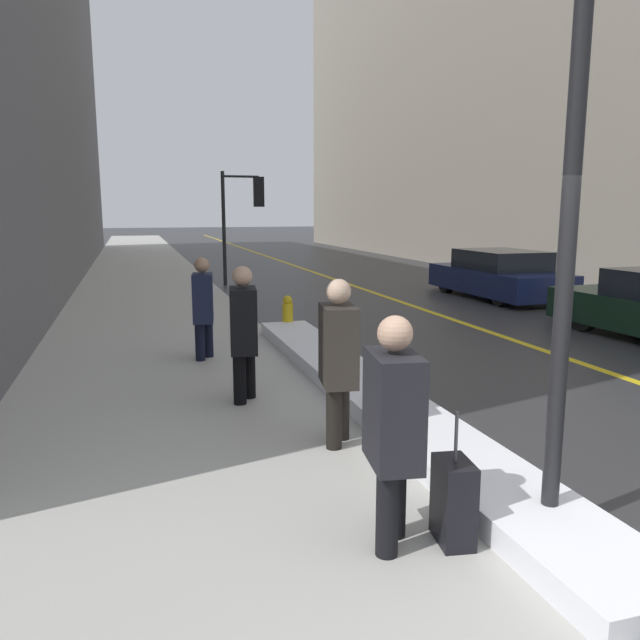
{
  "coord_description": "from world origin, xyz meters",
  "views": [
    {
      "loc": [
        -2.4,
        -2.64,
        2.28
      ],
      "look_at": [
        -0.4,
        4.0,
        1.05
      ],
      "focal_mm": 35.0,
      "sensor_mm": 36.0,
      "label": 1
    }
  ],
  "objects_px": {
    "pedestrian_with_shoulder_bag": "(338,354)",
    "pedestrian_nearside": "(243,328)",
    "pedestrian_trailing": "(203,304)",
    "traffic_light_near": "(246,204)",
    "pedestrian_in_glasses": "(393,422)",
    "lamp_post": "(580,68)",
    "parked_car_navy": "(499,275)",
    "rolling_suitcase": "(454,502)",
    "fire_hydrant": "(288,314)"
  },
  "relations": [
    {
      "from": "lamp_post",
      "to": "parked_car_navy",
      "type": "bearing_deg",
      "value": 59.13
    },
    {
      "from": "traffic_light_near",
      "to": "pedestrian_trailing",
      "type": "relative_size",
      "value": 2.17
    },
    {
      "from": "pedestrian_in_glasses",
      "to": "parked_car_navy",
      "type": "bearing_deg",
      "value": 152.64
    },
    {
      "from": "pedestrian_trailing",
      "to": "fire_hydrant",
      "type": "xyz_separation_m",
      "value": [
        1.74,
        1.72,
        -0.53
      ]
    },
    {
      "from": "pedestrian_in_glasses",
      "to": "pedestrian_with_shoulder_bag",
      "type": "relative_size",
      "value": 0.98
    },
    {
      "from": "pedestrian_with_shoulder_bag",
      "to": "pedestrian_trailing",
      "type": "xyz_separation_m",
      "value": [
        -0.85,
        3.94,
        -0.04
      ]
    },
    {
      "from": "pedestrian_with_shoulder_bag",
      "to": "rolling_suitcase",
      "type": "xyz_separation_m",
      "value": [
        0.18,
        -1.99,
        -0.61
      ]
    },
    {
      "from": "pedestrian_in_glasses",
      "to": "pedestrian_with_shoulder_bag",
      "type": "bearing_deg",
      "value": -179.24
    },
    {
      "from": "pedestrian_nearside",
      "to": "parked_car_navy",
      "type": "height_order",
      "value": "pedestrian_nearside"
    },
    {
      "from": "pedestrian_with_shoulder_bag",
      "to": "rolling_suitcase",
      "type": "height_order",
      "value": "pedestrian_with_shoulder_bag"
    },
    {
      "from": "pedestrian_nearside",
      "to": "parked_car_navy",
      "type": "xyz_separation_m",
      "value": [
        7.94,
        7.02,
        -0.33
      ]
    },
    {
      "from": "lamp_post",
      "to": "pedestrian_nearside",
      "type": "relative_size",
      "value": 3.26
    },
    {
      "from": "pedestrian_trailing",
      "to": "pedestrian_with_shoulder_bag",
      "type": "bearing_deg",
      "value": 20.46
    },
    {
      "from": "pedestrian_with_shoulder_bag",
      "to": "fire_hydrant",
      "type": "relative_size",
      "value": 2.34
    },
    {
      "from": "pedestrian_in_glasses",
      "to": "parked_car_navy",
      "type": "xyz_separation_m",
      "value": [
        7.56,
        10.56,
        -0.31
      ]
    },
    {
      "from": "pedestrian_in_glasses",
      "to": "parked_car_navy",
      "type": "height_order",
      "value": "pedestrian_in_glasses"
    },
    {
      "from": "parked_car_navy",
      "to": "fire_hydrant",
      "type": "bearing_deg",
      "value": 114.62
    },
    {
      "from": "pedestrian_nearside",
      "to": "traffic_light_near",
      "type": "bearing_deg",
      "value": 177.82
    },
    {
      "from": "pedestrian_nearside",
      "to": "rolling_suitcase",
      "type": "distance_m",
      "value": 3.76
    },
    {
      "from": "pedestrian_nearside",
      "to": "pedestrian_trailing",
      "type": "distance_m",
      "value": 2.32
    },
    {
      "from": "traffic_light_near",
      "to": "pedestrian_with_shoulder_bag",
      "type": "relative_size",
      "value": 2.08
    },
    {
      "from": "pedestrian_with_shoulder_bag",
      "to": "pedestrian_nearside",
      "type": "relative_size",
      "value": 1.0
    },
    {
      "from": "traffic_light_near",
      "to": "pedestrian_in_glasses",
      "type": "distance_m",
      "value": 15.67
    },
    {
      "from": "parked_car_navy",
      "to": "pedestrian_trailing",
      "type": "bearing_deg",
      "value": 119.59
    },
    {
      "from": "traffic_light_near",
      "to": "fire_hydrant",
      "type": "height_order",
      "value": "traffic_light_near"
    },
    {
      "from": "pedestrian_nearside",
      "to": "pedestrian_trailing",
      "type": "relative_size",
      "value": 1.04
    },
    {
      "from": "parked_car_navy",
      "to": "fire_hydrant",
      "type": "distance_m",
      "value": 7.09
    },
    {
      "from": "pedestrian_trailing",
      "to": "rolling_suitcase",
      "type": "relative_size",
      "value": 1.65
    },
    {
      "from": "lamp_post",
      "to": "pedestrian_in_glasses",
      "type": "relative_size",
      "value": 3.31
    },
    {
      "from": "rolling_suitcase",
      "to": "fire_hydrant",
      "type": "height_order",
      "value": "rolling_suitcase"
    },
    {
      "from": "pedestrian_trailing",
      "to": "fire_hydrant",
      "type": "bearing_deg",
      "value": 142.78
    },
    {
      "from": "pedestrian_with_shoulder_bag",
      "to": "pedestrian_nearside",
      "type": "height_order",
      "value": "pedestrian_with_shoulder_bag"
    },
    {
      "from": "traffic_light_near",
      "to": "pedestrian_trailing",
      "type": "height_order",
      "value": "traffic_light_near"
    },
    {
      "from": "pedestrian_in_glasses",
      "to": "pedestrian_trailing",
      "type": "relative_size",
      "value": 1.02
    },
    {
      "from": "pedestrian_in_glasses",
      "to": "fire_hydrant",
      "type": "bearing_deg",
      "value": 179.66
    },
    {
      "from": "pedestrian_in_glasses",
      "to": "rolling_suitcase",
      "type": "xyz_separation_m",
      "value": [
        0.43,
        -0.08,
        -0.59
      ]
    },
    {
      "from": "pedestrian_with_shoulder_bag",
      "to": "fire_hydrant",
      "type": "xyz_separation_m",
      "value": [
        0.89,
        5.65,
        -0.56
      ]
    },
    {
      "from": "pedestrian_nearside",
      "to": "rolling_suitcase",
      "type": "xyz_separation_m",
      "value": [
        0.81,
        -3.62,
        -0.61
      ]
    },
    {
      "from": "lamp_post",
      "to": "fire_hydrant",
      "type": "distance_m",
      "value": 8.2
    },
    {
      "from": "pedestrian_with_shoulder_bag",
      "to": "rolling_suitcase",
      "type": "bearing_deg",
      "value": 13.28
    },
    {
      "from": "pedestrian_in_glasses",
      "to": "pedestrian_with_shoulder_bag",
      "type": "xyz_separation_m",
      "value": [
        0.25,
        1.91,
        0.01
      ]
    },
    {
      "from": "pedestrian_in_glasses",
      "to": "pedestrian_trailing",
      "type": "height_order",
      "value": "pedestrian_in_glasses"
    },
    {
      "from": "pedestrian_trailing",
      "to": "fire_hydrant",
      "type": "distance_m",
      "value": 2.5
    },
    {
      "from": "rolling_suitcase",
      "to": "pedestrian_nearside",
      "type": "bearing_deg",
      "value": -159.13
    },
    {
      "from": "traffic_light_near",
      "to": "pedestrian_trailing",
      "type": "distance_m",
      "value": 10.06
    },
    {
      "from": "traffic_light_near",
      "to": "fire_hydrant",
      "type": "relative_size",
      "value": 4.87
    },
    {
      "from": "lamp_post",
      "to": "parked_car_navy",
      "type": "height_order",
      "value": "lamp_post"
    },
    {
      "from": "pedestrian_with_shoulder_bag",
      "to": "rolling_suitcase",
      "type": "relative_size",
      "value": 1.73
    },
    {
      "from": "pedestrian_in_glasses",
      "to": "lamp_post",
      "type": "bearing_deg",
      "value": 91.55
    },
    {
      "from": "lamp_post",
      "to": "fire_hydrant",
      "type": "height_order",
      "value": "lamp_post"
    }
  ]
}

